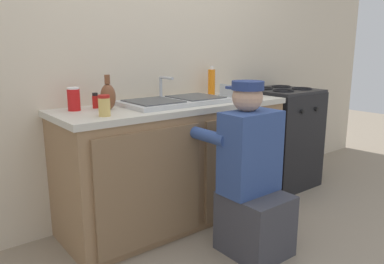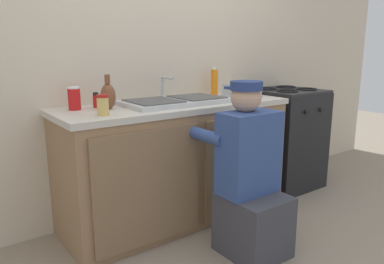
{
  "view_description": "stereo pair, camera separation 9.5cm",
  "coord_description": "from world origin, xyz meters",
  "px_view_note": "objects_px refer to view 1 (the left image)",
  "views": [
    {
      "loc": [
        -1.59,
        -1.92,
        1.3
      ],
      "look_at": [
        0.0,
        0.1,
        0.72
      ],
      "focal_mm": 35.0,
      "sensor_mm": 36.0,
      "label": 1
    },
    {
      "loc": [
        -1.51,
        -1.98,
        1.3
      ],
      "look_at": [
        0.0,
        0.1,
        0.72
      ],
      "focal_mm": 35.0,
      "sensor_mm": 36.0,
      "label": 2
    }
  ],
  "objects_px": {
    "plumber_person": "(252,183)",
    "vase_decorative": "(108,96)",
    "sink_double_basin": "(175,101)",
    "stove_range": "(280,137)",
    "soap_bottle_orange": "(211,82)",
    "dish_rack_tray": "(239,94)",
    "spice_bottle_red": "(95,101)",
    "condiment_jar": "(104,106)",
    "soda_cup_red": "(74,99)"
  },
  "relations": [
    {
      "from": "plumber_person",
      "to": "vase_decorative",
      "type": "height_order",
      "value": "vase_decorative"
    },
    {
      "from": "sink_double_basin",
      "to": "stove_range",
      "type": "xyz_separation_m",
      "value": [
        1.23,
        -0.0,
        -0.46
      ]
    },
    {
      "from": "sink_double_basin",
      "to": "soap_bottle_orange",
      "type": "distance_m",
      "value": 0.56
    },
    {
      "from": "dish_rack_tray",
      "to": "spice_bottle_red",
      "type": "bearing_deg",
      "value": 171.03
    },
    {
      "from": "condiment_jar",
      "to": "soda_cup_red",
      "type": "relative_size",
      "value": 0.84
    },
    {
      "from": "condiment_jar",
      "to": "soap_bottle_orange",
      "type": "distance_m",
      "value": 1.22
    },
    {
      "from": "spice_bottle_red",
      "to": "condiment_jar",
      "type": "height_order",
      "value": "condiment_jar"
    },
    {
      "from": "soap_bottle_orange",
      "to": "vase_decorative",
      "type": "relative_size",
      "value": 1.09
    },
    {
      "from": "sink_double_basin",
      "to": "soap_bottle_orange",
      "type": "relative_size",
      "value": 3.2
    },
    {
      "from": "vase_decorative",
      "to": "spice_bottle_red",
      "type": "bearing_deg",
      "value": 109.54
    },
    {
      "from": "sink_double_basin",
      "to": "stove_range",
      "type": "distance_m",
      "value": 1.31
    },
    {
      "from": "stove_range",
      "to": "vase_decorative",
      "type": "height_order",
      "value": "vase_decorative"
    },
    {
      "from": "spice_bottle_red",
      "to": "dish_rack_tray",
      "type": "bearing_deg",
      "value": -8.97
    },
    {
      "from": "plumber_person",
      "to": "dish_rack_tray",
      "type": "distance_m",
      "value": 0.97
    },
    {
      "from": "dish_rack_tray",
      "to": "soda_cup_red",
      "type": "bearing_deg",
      "value": 172.35
    },
    {
      "from": "sink_double_basin",
      "to": "dish_rack_tray",
      "type": "relative_size",
      "value": 2.86
    },
    {
      "from": "soda_cup_red",
      "to": "vase_decorative",
      "type": "height_order",
      "value": "vase_decorative"
    },
    {
      "from": "soda_cup_red",
      "to": "dish_rack_tray",
      "type": "height_order",
      "value": "soda_cup_red"
    },
    {
      "from": "soda_cup_red",
      "to": "condiment_jar",
      "type": "bearing_deg",
      "value": -78.07
    },
    {
      "from": "spice_bottle_red",
      "to": "soda_cup_red",
      "type": "bearing_deg",
      "value": -177.1
    },
    {
      "from": "spice_bottle_red",
      "to": "soda_cup_red",
      "type": "relative_size",
      "value": 0.69
    },
    {
      "from": "plumber_person",
      "to": "spice_bottle_red",
      "type": "height_order",
      "value": "plumber_person"
    },
    {
      "from": "soda_cup_red",
      "to": "soap_bottle_orange",
      "type": "xyz_separation_m",
      "value": [
        1.23,
        0.05,
        0.04
      ]
    },
    {
      "from": "condiment_jar",
      "to": "soap_bottle_orange",
      "type": "xyz_separation_m",
      "value": [
        1.16,
        0.36,
        0.05
      ]
    },
    {
      "from": "plumber_person",
      "to": "soda_cup_red",
      "type": "xyz_separation_m",
      "value": [
        -0.8,
        0.84,
        0.52
      ]
    },
    {
      "from": "stove_range",
      "to": "plumber_person",
      "type": "relative_size",
      "value": 0.85
    },
    {
      "from": "soap_bottle_orange",
      "to": "condiment_jar",
      "type": "bearing_deg",
      "value": -162.77
    },
    {
      "from": "spice_bottle_red",
      "to": "vase_decorative",
      "type": "distance_m",
      "value": 0.13
    },
    {
      "from": "soda_cup_red",
      "to": "vase_decorative",
      "type": "xyz_separation_m",
      "value": [
        0.19,
        -0.11,
        0.01
      ]
    },
    {
      "from": "plumber_person",
      "to": "spice_bottle_red",
      "type": "distance_m",
      "value": 1.18
    },
    {
      "from": "dish_rack_tray",
      "to": "soap_bottle_orange",
      "type": "bearing_deg",
      "value": 115.85
    },
    {
      "from": "spice_bottle_red",
      "to": "soda_cup_red",
      "type": "xyz_separation_m",
      "value": [
        -0.15,
        -0.01,
        0.02
      ]
    },
    {
      "from": "plumber_person",
      "to": "dish_rack_tray",
      "type": "xyz_separation_m",
      "value": [
        0.54,
        0.66,
        0.47
      ]
    },
    {
      "from": "sink_double_basin",
      "to": "condiment_jar",
      "type": "height_order",
      "value": "sink_double_basin"
    },
    {
      "from": "soda_cup_red",
      "to": "dish_rack_tray",
      "type": "distance_m",
      "value": 1.35
    },
    {
      "from": "soap_bottle_orange",
      "to": "dish_rack_tray",
      "type": "xyz_separation_m",
      "value": [
        0.11,
        -0.23,
        -0.09
      ]
    },
    {
      "from": "dish_rack_tray",
      "to": "sink_double_basin",
      "type": "bearing_deg",
      "value": 176.87
    },
    {
      "from": "vase_decorative",
      "to": "plumber_person",
      "type": "bearing_deg",
      "value": -50.23
    },
    {
      "from": "soda_cup_red",
      "to": "stove_range",
      "type": "bearing_deg",
      "value": -4.35
    },
    {
      "from": "stove_range",
      "to": "soda_cup_red",
      "type": "bearing_deg",
      "value": 175.65
    },
    {
      "from": "stove_range",
      "to": "vase_decorative",
      "type": "distance_m",
      "value": 1.82
    },
    {
      "from": "soap_bottle_orange",
      "to": "stove_range",
      "type": "bearing_deg",
      "value": -15.38
    },
    {
      "from": "condiment_jar",
      "to": "soap_bottle_orange",
      "type": "height_order",
      "value": "soap_bottle_orange"
    },
    {
      "from": "condiment_jar",
      "to": "dish_rack_tray",
      "type": "relative_size",
      "value": 0.46
    },
    {
      "from": "plumber_person",
      "to": "dish_rack_tray",
      "type": "relative_size",
      "value": 3.94
    },
    {
      "from": "stove_range",
      "to": "soap_bottle_orange",
      "type": "height_order",
      "value": "soap_bottle_orange"
    },
    {
      "from": "plumber_person",
      "to": "soda_cup_red",
      "type": "distance_m",
      "value": 1.27
    },
    {
      "from": "soda_cup_red",
      "to": "dish_rack_tray",
      "type": "relative_size",
      "value": 0.54
    },
    {
      "from": "plumber_person",
      "to": "soda_cup_red",
      "type": "height_order",
      "value": "plumber_person"
    },
    {
      "from": "stove_range",
      "to": "soap_bottle_orange",
      "type": "bearing_deg",
      "value": 164.62
    }
  ]
}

